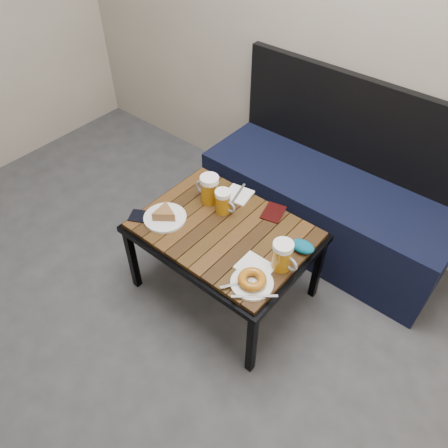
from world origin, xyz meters
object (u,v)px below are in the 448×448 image
Objects in this scene: knit_pouch at (302,246)px; plate_pie at (165,215)px; bench at (326,204)px; passport_navy at (142,216)px; beer_mug_centre at (223,202)px; beer_mug_right at (283,256)px; passport_burgundy at (273,212)px; beer_mug_left at (209,189)px; plate_bagel at (252,281)px; cafe_table at (224,235)px.

plate_pie is at bearing -158.20° from knit_pouch.
passport_navy is at bearing -122.36° from bench.
beer_mug_right reaches higher than beer_mug_centre.
plate_pie is at bearing -150.09° from passport_burgundy.
bench is at bearing 119.60° from passport_navy.
beer_mug_left is 1.05× the size of beer_mug_right.
bench is at bearing 60.66° from plate_pie.
passport_navy is (-0.18, -0.30, -0.07)m from beer_mug_left.
plate_bagel is at bearing -82.82° from bench.
plate_pie is 1.57× the size of passport_burgundy.
bench is 0.70m from beer_mug_centre.
passport_burgundy is at bearing 153.44° from knit_pouch.
knit_pouch reaches higher than passport_navy.
knit_pouch is (0.44, 0.03, -0.04)m from beer_mug_centre.
plate_bagel is 1.67× the size of passport_burgundy.
plate_bagel is at bearing 63.13° from passport_navy.
knit_pouch is (0.24, -0.12, 0.02)m from passport_burgundy.
bench is 10.61× the size of passport_burgundy.
plate_pie is 0.12m from passport_navy.
beer_mug_left is 1.33× the size of knit_pouch.
bench reaches higher than beer_mug_right.
bench is 0.77m from beer_mug_right.
cafe_table is 3.81× the size of plate_bagel.
cafe_table is 0.24m from beer_mug_left.
plate_pie reaches higher than passport_burgundy.
beer_mug_left reaches higher than plate_bagel.
passport_navy is (-0.28, -0.29, -0.06)m from beer_mug_centre.
beer_mug_left is (-0.18, 0.11, 0.12)m from cafe_table.
knit_pouch is (0.17, -0.56, 0.22)m from bench.
beer_mug_centre is at bearing -176.56° from knit_pouch.
bench is 1.67× the size of cafe_table.
beer_mug_centre is 1.10× the size of knit_pouch.
passport_burgundy is (0.30, 0.13, -0.07)m from beer_mug_left.
bench is 9.31× the size of beer_mug_left.
plate_bagel reaches higher than knit_pouch.
beer_mug_right is at bearing -63.55° from passport_burgundy.
passport_navy is 0.88× the size of passport_burgundy.
plate_pie reaches higher than cafe_table.
plate_bagel is at bearing 148.65° from beer_mug_left.
passport_burgundy is (-0.08, -0.44, 0.20)m from bench.
beer_mug_left is 0.11m from beer_mug_centre.
passport_navy is 0.65m from passport_burgundy.
beer_mug_centre is at bearing 144.48° from plate_bagel.
plate_bagel is 0.46m from passport_burgundy.
bench is 0.89m from plate_bagel.
cafe_table is at bearing -130.81° from passport_burgundy.
beer_mug_left is at bearing -123.51° from bench.
plate_bagel is (0.38, -0.27, -0.04)m from beer_mug_centre.
cafe_table is 0.16m from beer_mug_centre.
beer_mug_centre is at bearing -114.90° from bench.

